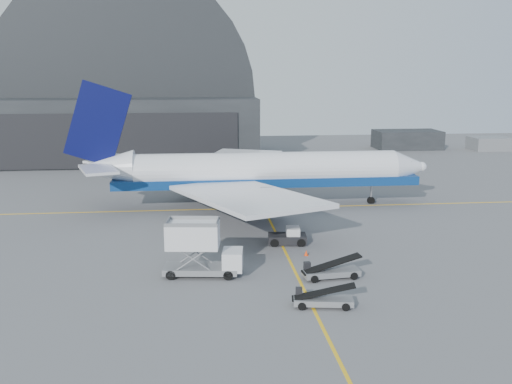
{
  "coord_description": "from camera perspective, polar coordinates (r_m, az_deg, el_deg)",
  "views": [
    {
      "loc": [
        -8.15,
        -49.26,
        16.99
      ],
      "look_at": [
        -2.13,
        8.75,
        4.5
      ],
      "focal_mm": 40.0,
      "sensor_mm": 36.0,
      "label": 1
    }
  ],
  "objects": [
    {
      "name": "pushback_tug",
      "position": [
        57.1,
        3.25,
        -4.56
      ],
      "size": [
        3.93,
        2.51,
        1.74
      ],
      "rotation": [
        0.0,
        0.0,
        -0.09
      ],
      "color": "black",
      "rests_on": "ground"
    },
    {
      "name": "hangar",
      "position": [
        115.28,
        -12.94,
        8.08
      ],
      "size": [
        50.0,
        28.3,
        28.0
      ],
      "color": "black",
      "rests_on": "ground"
    },
    {
      "name": "airliner",
      "position": [
        71.64,
        -0.4,
        2.03
      ],
      "size": [
        45.61,
        44.23,
        16.01
      ],
      "color": "white",
      "rests_on": "ground"
    },
    {
      "name": "distant_bldg_a",
      "position": [
        130.85,
        14.82,
        4.22
      ],
      "size": [
        14.0,
        8.0,
        4.0
      ],
      "primitive_type": "cube",
      "color": "black",
      "rests_on": "ground"
    },
    {
      "name": "belt_loader_b",
      "position": [
        48.31,
        7.47,
        -7.86
      ],
      "size": [
        5.1,
        2.19,
        1.91
      ],
      "rotation": [
        0.0,
        0.0,
        0.11
      ],
      "color": "slate",
      "rests_on": "ground"
    },
    {
      "name": "catering_truck",
      "position": [
        48.2,
        -5.63,
        -5.71
      ],
      "size": [
        6.87,
        3.22,
        4.55
      ],
      "rotation": [
        0.0,
        0.0,
        -0.12
      ],
      "color": "slate",
      "rests_on": "ground"
    },
    {
      "name": "traffic_cone",
      "position": [
        53.8,
        5.04,
        -6.09
      ],
      "size": [
        0.36,
        0.36,
        0.52
      ],
      "color": "#F53907",
      "rests_on": "ground"
    },
    {
      "name": "belt_loader_a",
      "position": [
        42.75,
        6.67,
        -10.62
      ],
      "size": [
        4.71,
        2.15,
        1.76
      ],
      "rotation": [
        0.0,
        0.0,
        -0.15
      ],
      "color": "slate",
      "rests_on": "ground"
    },
    {
      "name": "ground",
      "position": [
        52.74,
        3.31,
        -6.73
      ],
      "size": [
        200.0,
        200.0,
        0.0
      ],
      "primitive_type": "plane",
      "color": "#565659",
      "rests_on": "ground"
    },
    {
      "name": "distant_bldg_b",
      "position": [
        134.26,
        22.24,
        3.92
      ],
      "size": [
        8.0,
        6.0,
        2.8
      ],
      "primitive_type": "cube",
      "color": "slate",
      "rests_on": "ground"
    },
    {
      "name": "taxi_lines",
      "position": [
        64.72,
        1.52,
        -3.13
      ],
      "size": [
        80.0,
        42.12,
        0.02
      ],
      "color": "yellow",
      "rests_on": "ground"
    }
  ]
}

